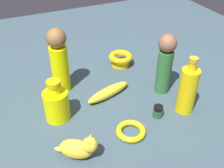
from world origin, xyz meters
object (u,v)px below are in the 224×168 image
object	(u,v)px
bottle_tall	(188,90)
bottle_short	(56,104)
banana	(109,92)
bangle	(131,131)
bowl	(121,58)
nail_polish_jar	(158,111)
person_figure_adult	(59,60)
person_figure_child	(165,62)
cat_figurine	(79,148)

from	to	relation	value
bottle_tall	bottle_short	xyz separation A→B (m)	(-0.15, -0.42, -0.03)
banana	bangle	bearing A→B (deg)	-109.48
bowl	bangle	xyz separation A→B (m)	(0.40, -0.16, -0.03)
banana	nail_polish_jar	xyz separation A→B (m)	(0.17, 0.11, 0.00)
banana	person_figure_adult	distance (m)	0.22
person_figure_adult	person_figure_child	size ratio (longest dim) A/B	1.07
bangle	nail_polish_jar	xyz separation A→B (m)	(-0.03, 0.12, 0.01)
bangle	nail_polish_jar	world-z (taller)	nail_polish_jar
banana	bottle_short	xyz separation A→B (m)	(0.04, -0.21, 0.04)
person_figure_adult	bowl	size ratio (longest dim) A/B	2.44
person_figure_adult	bottle_short	world-z (taller)	person_figure_adult
banana	cat_figurine	size ratio (longest dim) A/B	1.62
person_figure_child	bottle_short	distance (m)	0.42
person_figure_child	banana	bearing A→B (deg)	-103.62
bowl	bangle	distance (m)	0.43
banana	person_figure_adult	bearing A→B (deg)	124.43
banana	bottle_tall	distance (m)	0.29
bottle_tall	nail_polish_jar	world-z (taller)	bottle_tall
person_figure_adult	cat_figurine	distance (m)	0.37
cat_figurine	person_figure_child	world-z (taller)	person_figure_child
bowl	banana	bearing A→B (deg)	-37.09
bottle_short	nail_polish_jar	distance (m)	0.35
person_figure_adult	bangle	distance (m)	0.38
bottle_tall	bangle	distance (m)	0.24
banana	cat_figurine	world-z (taller)	cat_figurine
person_figure_child	nail_polish_jar	xyz separation A→B (m)	(0.12, -0.10, -0.11)
banana	nail_polish_jar	size ratio (longest dim) A/B	4.40
bowl	nail_polish_jar	size ratio (longest dim) A/B	2.42
bowl	bottle_tall	bearing A→B (deg)	11.26
person_figure_child	bowl	bearing A→B (deg)	-164.65
banana	bottle_short	distance (m)	0.21
nail_polish_jar	person_figure_child	bearing A→B (deg)	141.88
person_figure_adult	bowl	bearing A→B (deg)	102.93
banana	bottle_short	bearing A→B (deg)	173.82
bangle	cat_figurine	bearing A→B (deg)	-83.34
banana	nail_polish_jar	bearing A→B (deg)	-73.25
cat_figurine	bangle	size ratio (longest dim) A/B	1.21
cat_figurine	bowl	distance (m)	0.54
banana	person_figure_adult	size ratio (longest dim) A/B	0.75
cat_figurine	nail_polish_jar	size ratio (longest dim) A/B	2.71
bottle_tall	cat_figurine	size ratio (longest dim) A/B	1.81
bowl	nail_polish_jar	bearing A→B (deg)	-4.91
cat_figurine	bangle	xyz separation A→B (m)	(-0.02, 0.18, -0.03)
bottle_tall	bottle_short	bearing A→B (deg)	-109.19
person_figure_adult	person_figure_child	world-z (taller)	person_figure_adult
person_figure_adult	person_figure_child	distance (m)	0.39
bowl	person_figure_child	bearing A→B (deg)	15.35
bottle_tall	bowl	bearing A→B (deg)	-168.74
bottle_short	bottle_tall	bearing A→B (deg)	70.81
person_figure_adult	bottle_short	xyz separation A→B (m)	(0.16, -0.06, -0.07)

